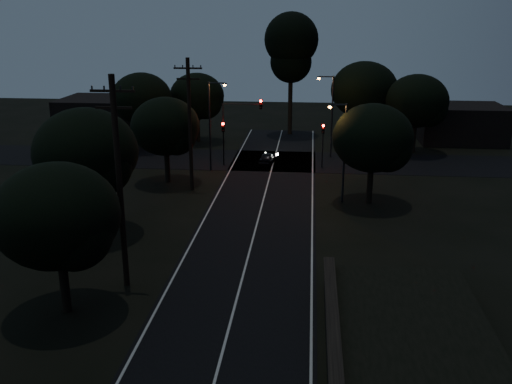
{
  "coord_description": "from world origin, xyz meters",
  "views": [
    {
      "loc": [
        3.44,
        -11.51,
        13.79
      ],
      "look_at": [
        0.0,
        24.0,
        2.5
      ],
      "focal_mm": 40.0,
      "sensor_mm": 36.0,
      "label": 1
    }
  ],
  "objects_px": {
    "streetlight_a": "(212,120)",
    "streetlight_b": "(330,111)",
    "utility_pole_far": "(190,123)",
    "signal_left": "(223,136)",
    "tall_pine": "(291,47)",
    "streetlight_c": "(342,146)",
    "utility_pole_mid": "(119,181)",
    "car": "(268,158)",
    "signal_right": "(323,138)",
    "signal_mast": "(241,120)"
  },
  "relations": [
    {
      "from": "utility_pole_mid",
      "to": "streetlight_a",
      "type": "height_order",
      "value": "utility_pole_mid"
    },
    {
      "from": "utility_pole_far",
      "to": "streetlight_c",
      "type": "bearing_deg",
      "value": -9.6
    },
    {
      "from": "signal_left",
      "to": "signal_right",
      "type": "relative_size",
      "value": 1.0
    },
    {
      "from": "utility_pole_mid",
      "to": "streetlight_a",
      "type": "bearing_deg",
      "value": 88.27
    },
    {
      "from": "streetlight_b",
      "to": "car",
      "type": "distance_m",
      "value": 7.71
    },
    {
      "from": "streetlight_a",
      "to": "tall_pine",
      "type": "bearing_deg",
      "value": 69.64
    },
    {
      "from": "signal_left",
      "to": "signal_right",
      "type": "bearing_deg",
      "value": 0.0
    },
    {
      "from": "utility_pole_far",
      "to": "tall_pine",
      "type": "xyz_separation_m",
      "value": [
        7.0,
        23.0,
        4.52
      ]
    },
    {
      "from": "signal_left",
      "to": "car",
      "type": "height_order",
      "value": "signal_left"
    },
    {
      "from": "signal_mast",
      "to": "streetlight_a",
      "type": "bearing_deg",
      "value": -140.23
    },
    {
      "from": "tall_pine",
      "to": "signal_mast",
      "type": "height_order",
      "value": "tall_pine"
    },
    {
      "from": "tall_pine",
      "to": "streetlight_c",
      "type": "relative_size",
      "value": 1.85
    },
    {
      "from": "streetlight_b",
      "to": "signal_left",
      "type": "bearing_deg",
      "value": -157.95
    },
    {
      "from": "utility_pole_far",
      "to": "streetlight_a",
      "type": "distance_m",
      "value": 6.1
    },
    {
      "from": "car",
      "to": "streetlight_c",
      "type": "bearing_deg",
      "value": 129.16
    },
    {
      "from": "car",
      "to": "tall_pine",
      "type": "bearing_deg",
      "value": -86.97
    },
    {
      "from": "signal_right",
      "to": "streetlight_c",
      "type": "height_order",
      "value": "streetlight_c"
    },
    {
      "from": "signal_right",
      "to": "car",
      "type": "bearing_deg",
      "value": 168.25
    },
    {
      "from": "utility_pole_mid",
      "to": "signal_left",
      "type": "height_order",
      "value": "utility_pole_mid"
    },
    {
      "from": "utility_pole_far",
      "to": "signal_right",
      "type": "distance_m",
      "value": 13.53
    },
    {
      "from": "streetlight_c",
      "to": "car",
      "type": "relative_size",
      "value": 2.37
    },
    {
      "from": "utility_pole_far",
      "to": "signal_left",
      "type": "distance_m",
      "value": 8.53
    },
    {
      "from": "utility_pole_far",
      "to": "streetlight_a",
      "type": "bearing_deg",
      "value": 83.41
    },
    {
      "from": "signal_mast",
      "to": "signal_right",
      "type": "bearing_deg",
      "value": -0.03
    },
    {
      "from": "signal_left",
      "to": "signal_right",
      "type": "xyz_separation_m",
      "value": [
        9.2,
        0.0,
        0.0
      ]
    },
    {
      "from": "streetlight_b",
      "to": "streetlight_c",
      "type": "bearing_deg",
      "value": -87.86
    },
    {
      "from": "utility_pole_far",
      "to": "streetlight_a",
      "type": "relative_size",
      "value": 1.31
    },
    {
      "from": "tall_pine",
      "to": "streetlight_c",
      "type": "distance_m",
      "value": 26.08
    },
    {
      "from": "streetlight_a",
      "to": "signal_left",
      "type": "bearing_deg",
      "value": 70.41
    },
    {
      "from": "signal_right",
      "to": "streetlight_b",
      "type": "relative_size",
      "value": 0.51
    },
    {
      "from": "tall_pine",
      "to": "streetlight_c",
      "type": "height_order",
      "value": "tall_pine"
    },
    {
      "from": "utility_pole_mid",
      "to": "signal_left",
      "type": "relative_size",
      "value": 2.68
    },
    {
      "from": "utility_pole_mid",
      "to": "streetlight_c",
      "type": "bearing_deg",
      "value": 51.74
    },
    {
      "from": "utility_pole_far",
      "to": "car",
      "type": "xyz_separation_m",
      "value": [
        5.48,
        9.05,
        -4.95
      ]
    },
    {
      "from": "streetlight_a",
      "to": "streetlight_c",
      "type": "bearing_deg",
      "value": -35.69
    },
    {
      "from": "signal_left",
      "to": "car",
      "type": "distance_m",
      "value": 4.8
    },
    {
      "from": "signal_mast",
      "to": "signal_left",
      "type": "bearing_deg",
      "value": -179.87
    },
    {
      "from": "tall_pine",
      "to": "streetlight_b",
      "type": "bearing_deg",
      "value": -68.62
    },
    {
      "from": "signal_right",
      "to": "streetlight_c",
      "type": "xyz_separation_m",
      "value": [
        1.23,
        -9.99,
        1.51
      ]
    },
    {
      "from": "utility_pole_far",
      "to": "signal_right",
      "type": "xyz_separation_m",
      "value": [
        10.6,
        7.99,
        -2.65
      ]
    },
    {
      "from": "streetlight_a",
      "to": "car",
      "type": "xyz_separation_m",
      "value": [
        4.78,
        3.05,
        -4.1
      ]
    },
    {
      "from": "signal_left",
      "to": "streetlight_c",
      "type": "xyz_separation_m",
      "value": [
        10.43,
        -9.99,
        1.51
      ]
    },
    {
      "from": "tall_pine",
      "to": "signal_left",
      "type": "bearing_deg",
      "value": -110.46
    },
    {
      "from": "streetlight_a",
      "to": "streetlight_b",
      "type": "distance_m",
      "value": 12.19
    },
    {
      "from": "tall_pine",
      "to": "utility_pole_mid",
      "type": "bearing_deg",
      "value": -99.93
    },
    {
      "from": "utility_pole_mid",
      "to": "tall_pine",
      "type": "relative_size",
      "value": 0.79
    },
    {
      "from": "utility_pole_mid",
      "to": "signal_left",
      "type": "xyz_separation_m",
      "value": [
        1.4,
        24.99,
        -2.9
      ]
    },
    {
      "from": "streetlight_b",
      "to": "utility_pole_far",
      "type": "bearing_deg",
      "value": -133.3
    },
    {
      "from": "utility_pole_far",
      "to": "streetlight_c",
      "type": "relative_size",
      "value": 1.4
    },
    {
      "from": "signal_left",
      "to": "streetlight_b",
      "type": "height_order",
      "value": "streetlight_b"
    }
  ]
}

